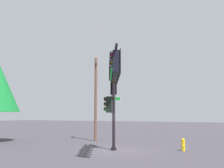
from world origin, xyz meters
The scene contains 4 objects.
ground_plane centered at (0.00, 0.00, 0.00)m, with size 120.00×120.00×0.00m, color #3F3B43.
signal_pole_assembly centered at (1.81, 0.70, 4.51)m, with size 5.88×2.98×6.38m.
utility_pole centered at (-4.83, -3.66, 3.95)m, with size 1.66×0.92×7.56m.
fire_hydrant centered at (-1.40, 4.38, 0.41)m, with size 0.33×0.24×0.83m.
Camera 1 is at (16.56, 6.53, 2.47)m, focal length 41.69 mm.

